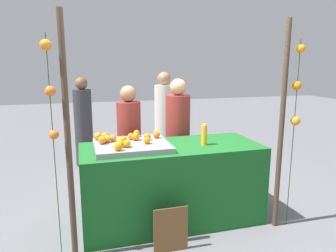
# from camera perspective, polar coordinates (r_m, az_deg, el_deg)

# --- Properties ---
(ground_plane) EXTENTS (24.00, 24.00, 0.00)m
(ground_plane) POSITION_cam_1_polar(r_m,az_deg,el_deg) (3.92, 0.63, -16.62)
(ground_plane) COLOR slate
(stall_counter) EXTENTS (2.06, 0.85, 0.91)m
(stall_counter) POSITION_cam_1_polar(r_m,az_deg,el_deg) (3.73, 0.65, -10.40)
(stall_counter) COLOR #196023
(stall_counter) RESTS_ON ground_plane
(orange_tray) EXTENTS (0.81, 0.71, 0.06)m
(orange_tray) POSITION_cam_1_polar(r_m,az_deg,el_deg) (3.49, -6.64, -3.56)
(orange_tray) COLOR gray
(orange_tray) RESTS_ON stall_counter
(orange_0) EXTENTS (0.08, 0.08, 0.08)m
(orange_0) POSITION_cam_1_polar(r_m,az_deg,el_deg) (3.68, -2.13, -1.59)
(orange_0) COLOR orange
(orange_0) RESTS_ON orange_tray
(orange_1) EXTENTS (0.08, 0.08, 0.08)m
(orange_1) POSITION_cam_1_polar(r_m,az_deg,el_deg) (3.53, -11.08, -2.33)
(orange_1) COLOR orange
(orange_1) RESTS_ON orange_tray
(orange_2) EXTENTS (0.08, 0.08, 0.08)m
(orange_2) POSITION_cam_1_polar(r_m,az_deg,el_deg) (3.42, -3.87, -2.64)
(orange_2) COLOR orange
(orange_2) RESTS_ON orange_tray
(orange_3) EXTENTS (0.08, 0.08, 0.08)m
(orange_3) POSITION_cam_1_polar(r_m,az_deg,el_deg) (3.57, -9.99, -2.18)
(orange_3) COLOR orange
(orange_3) RESTS_ON orange_tray
(orange_4) EXTENTS (0.09, 0.09, 0.09)m
(orange_4) POSITION_cam_1_polar(r_m,az_deg,el_deg) (3.48, -11.92, -2.51)
(orange_4) COLOR orange
(orange_4) RESTS_ON orange_tray
(orange_5) EXTENTS (0.09, 0.09, 0.09)m
(orange_5) POSITION_cam_1_polar(r_m,az_deg,el_deg) (3.58, -5.94, -1.93)
(orange_5) COLOR orange
(orange_5) RESTS_ON orange_tray
(orange_6) EXTENTS (0.09, 0.09, 0.09)m
(orange_6) POSITION_cam_1_polar(r_m,az_deg,el_deg) (3.18, -9.09, -3.73)
(orange_6) COLOR orange
(orange_6) RESTS_ON orange_tray
(orange_7) EXTENTS (0.09, 0.09, 0.09)m
(orange_7) POSITION_cam_1_polar(r_m,az_deg,el_deg) (3.44, -8.25, -2.52)
(orange_7) COLOR orange
(orange_7) RESTS_ON orange_tray
(orange_8) EXTENTS (0.08, 0.08, 0.08)m
(orange_8) POSITION_cam_1_polar(r_m,az_deg,el_deg) (3.67, -11.44, -1.82)
(orange_8) COLOR orange
(orange_8) RESTS_ON orange_tray
(orange_9) EXTENTS (0.09, 0.09, 0.09)m
(orange_9) POSITION_cam_1_polar(r_m,az_deg,el_deg) (3.67, -12.71, -1.84)
(orange_9) COLOR orange
(orange_9) RESTS_ON orange_tray
(orange_10) EXTENTS (0.08, 0.08, 0.08)m
(orange_10) POSITION_cam_1_polar(r_m,az_deg,el_deg) (3.30, -7.53, -3.18)
(orange_10) COLOR orange
(orange_10) RESTS_ON orange_tray
(orange_11) EXTENTS (0.08, 0.08, 0.08)m
(orange_11) POSITION_cam_1_polar(r_m,az_deg,el_deg) (3.60, -3.79, -1.92)
(orange_11) COLOR orange
(orange_11) RESTS_ON orange_tray
(orange_12) EXTENTS (0.08, 0.08, 0.08)m
(orange_12) POSITION_cam_1_polar(r_m,az_deg,el_deg) (3.77, -5.77, -1.33)
(orange_12) COLOR orange
(orange_12) RESTS_ON orange_tray
(orange_13) EXTENTS (0.07, 0.07, 0.07)m
(orange_13) POSITION_cam_1_polar(r_m,az_deg,el_deg) (3.64, -6.80, -1.86)
(orange_13) COLOR orange
(orange_13) RESTS_ON orange_tray
(orange_14) EXTENTS (0.08, 0.08, 0.08)m
(orange_14) POSITION_cam_1_polar(r_m,az_deg,el_deg) (3.31, -8.79, -3.19)
(orange_14) COLOR orange
(orange_14) RESTS_ON orange_tray
(juice_bottle) EXTENTS (0.07, 0.07, 0.25)m
(juice_bottle) POSITION_cam_1_polar(r_m,az_deg,el_deg) (3.61, 6.63, -1.63)
(juice_bottle) COLOR #FAA61E
(juice_bottle) RESTS_ON stall_counter
(chalkboard_sign) EXTENTS (0.35, 0.03, 0.48)m
(chalkboard_sign) POSITION_cam_1_polar(r_m,az_deg,el_deg) (3.24, 0.48, -18.48)
(chalkboard_sign) COLOR brown
(chalkboard_sign) RESTS_ON ground_plane
(vendor_left) EXTENTS (0.31, 0.31, 1.56)m
(vendor_left) POSITION_cam_1_polar(r_m,az_deg,el_deg) (4.19, -7.06, -4.09)
(vendor_left) COLOR maroon
(vendor_left) RESTS_ON ground_plane
(vendor_right) EXTENTS (0.33, 0.33, 1.64)m
(vendor_right) POSITION_cam_1_polar(r_m,az_deg,el_deg) (4.31, 1.81, -3.06)
(vendor_right) COLOR maroon
(vendor_right) RESTS_ON ground_plane
(crowd_person_0) EXTENTS (0.34, 0.34, 1.70)m
(crowd_person_0) POSITION_cam_1_polar(r_m,az_deg,el_deg) (5.58, -0.71, 0.53)
(crowd_person_0) COLOR beige
(crowd_person_0) RESTS_ON ground_plane
(crowd_person_1) EXTENTS (0.32, 0.32, 1.60)m
(crowd_person_1) POSITION_cam_1_polar(r_m,az_deg,el_deg) (5.83, -15.19, 0.17)
(crowd_person_1) COLOR #333338
(crowd_person_1) RESTS_ON ground_plane
(canopy_post_left) EXTENTS (0.06, 0.06, 2.30)m
(canopy_post_left) POSITION_cam_1_polar(r_m,az_deg,el_deg) (2.93, -17.79, -2.82)
(canopy_post_left) COLOR #473828
(canopy_post_left) RESTS_ON ground_plane
(canopy_post_right) EXTENTS (0.06, 0.06, 2.30)m
(canopy_post_right) POSITION_cam_1_polar(r_m,az_deg,el_deg) (3.61, 20.01, -0.38)
(canopy_post_right) COLOR #473828
(canopy_post_right) RESTS_ON ground_plane
(garland_strand_left) EXTENTS (0.10, 0.10, 2.09)m
(garland_strand_left) POSITION_cam_1_polar(r_m,az_deg,el_deg) (2.86, -20.79, 6.29)
(garland_strand_left) COLOR #2D4C23
(garland_strand_left) RESTS_ON ground_plane
(garland_strand_right) EXTENTS (0.11, 0.12, 2.09)m
(garland_strand_right) POSITION_cam_1_polar(r_m,az_deg,el_deg) (3.63, 22.53, 6.20)
(garland_strand_right) COLOR #2D4C23
(garland_strand_right) RESTS_ON ground_plane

